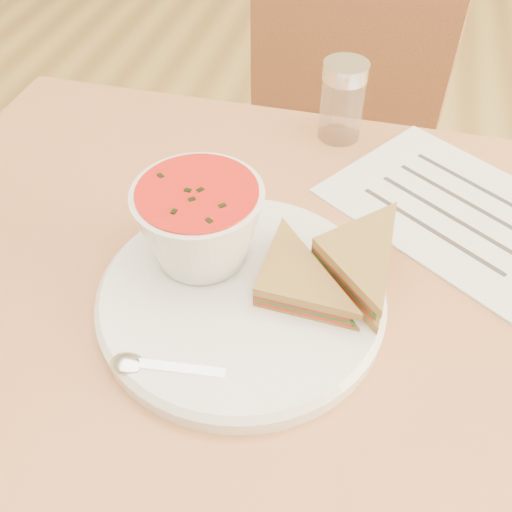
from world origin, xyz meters
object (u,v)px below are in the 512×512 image
(condiment_shaker, at_px, (342,101))
(dining_table, at_px, (298,470))
(chair_far, at_px, (304,184))
(soup_bowl, at_px, (200,227))
(plate, at_px, (241,298))

(condiment_shaker, bearing_deg, dining_table, -85.32)
(dining_table, xyz_separation_m, condiment_shaker, (-0.02, 0.30, 0.43))
(chair_far, xyz_separation_m, condiment_shaker, (0.07, -0.24, 0.34))
(condiment_shaker, bearing_deg, chair_far, 107.17)
(chair_far, distance_m, soup_bowl, 0.63)
(soup_bowl, height_order, condiment_shaker, condiment_shaker)
(soup_bowl, relative_size, condiment_shaker, 1.21)
(dining_table, xyz_separation_m, soup_bowl, (-0.13, 0.02, 0.43))
(dining_table, xyz_separation_m, chair_far, (-0.10, 0.55, 0.09))
(dining_table, distance_m, soup_bowl, 0.45)
(soup_bowl, distance_m, condiment_shaker, 0.30)
(chair_far, relative_size, condiment_shaker, 8.87)
(chair_far, xyz_separation_m, plate, (0.02, -0.56, 0.29))
(chair_far, relative_size, soup_bowl, 7.32)
(condiment_shaker, bearing_deg, soup_bowl, -109.90)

